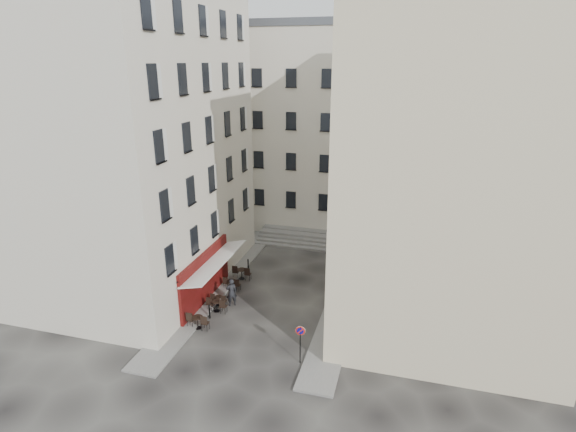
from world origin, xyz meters
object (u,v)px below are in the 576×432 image
(no_parking_sign, at_px, (300,337))
(bistro_table_a, at_px, (198,321))
(pedestrian, at_px, (232,292))
(bistro_table_b, at_px, (217,305))

(no_parking_sign, xyz_separation_m, bistro_table_a, (-6.73, 1.52, -1.08))
(no_parking_sign, xyz_separation_m, pedestrian, (-5.80, 4.61, -0.63))
(bistro_table_b, bearing_deg, no_parking_sign, -29.35)
(bistro_table_a, distance_m, bistro_table_b, 2.12)
(no_parking_sign, xyz_separation_m, bistro_table_b, (-6.43, 3.62, -1.10))
(bistro_table_a, bearing_deg, pedestrian, 73.24)
(pedestrian, bearing_deg, bistro_table_b, 23.73)
(bistro_table_a, relative_size, bistro_table_b, 1.05)
(bistro_table_a, bearing_deg, bistro_table_b, 81.98)
(bistro_table_a, xyz_separation_m, bistro_table_b, (0.30, 2.10, -0.02))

